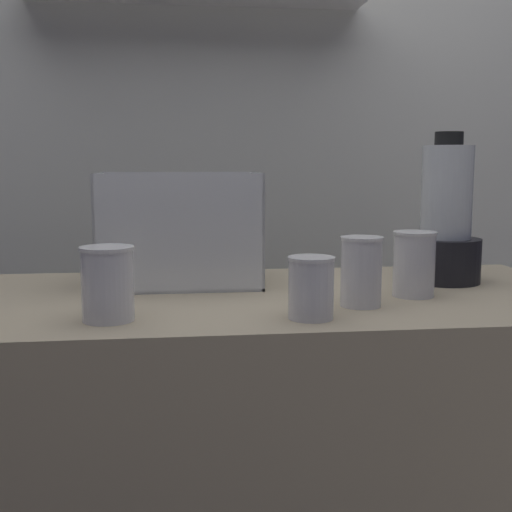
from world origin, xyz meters
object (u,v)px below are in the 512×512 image
Objects in this scene: juice_cup_carrot_right at (361,275)px; juice_cup_orange_middle at (311,291)px; blender_pitcher at (446,225)px; juice_cup_orange_far_right at (414,268)px; carrot_display_bin at (178,250)px; juice_cup_pomegranate_left at (108,287)px.

juice_cup_orange_middle is at bearing -142.49° from juice_cup_carrot_right.
juice_cup_carrot_right is (-0.26, -0.23, -0.07)m from blender_pitcher.
juice_cup_orange_far_right is (0.13, 0.08, -0.00)m from juice_cup_carrot_right.
juice_cup_orange_far_right is at bearing -130.41° from blender_pitcher.
juice_cup_orange_far_right is (0.47, -0.19, -0.02)m from carrot_display_bin.
blender_pitcher reaches higher than juice_cup_orange_far_right.
blender_pitcher reaches higher than juice_cup_carrot_right.
juice_cup_pomegranate_left is 0.97× the size of juice_cup_carrot_right.
juice_cup_orange_far_right is at bearing 30.53° from juice_cup_carrot_right.
juice_cup_pomegranate_left is at bearing -158.32° from blender_pitcher.
juice_cup_orange_middle is (-0.37, -0.32, -0.08)m from blender_pitcher.
juice_cup_pomegranate_left is (-0.12, -0.33, -0.02)m from carrot_display_bin.
juice_cup_orange_far_right reaches higher than juice_cup_pomegranate_left.
juice_cup_pomegranate_left is 1.18× the size of juice_cup_orange_middle.
blender_pitcher is (0.60, -0.04, 0.05)m from carrot_display_bin.
carrot_display_bin is 1.04× the size of blender_pitcher.
juice_cup_orange_middle is (0.23, -0.35, -0.03)m from carrot_display_bin.
blender_pitcher reaches higher than juice_cup_pomegranate_left.
juice_cup_carrot_right is (0.46, 0.06, 0.00)m from juice_cup_pomegranate_left.
juice_cup_carrot_right is at bearing -37.78° from carrot_display_bin.
carrot_display_bin is at bearing 122.81° from juice_cup_orange_middle.
blender_pitcher is 2.55× the size of juice_cup_orange_far_right.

